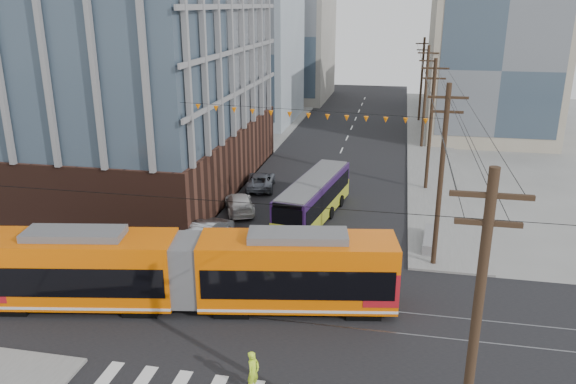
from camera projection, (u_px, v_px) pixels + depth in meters
The scene contains 15 objects.
ground at pixel (251, 354), 25.49m from camera, with size 160.00×160.00×0.00m, color slate.
office_building at pixel (62, 14), 46.42m from camera, with size 30.00×25.00×28.60m, color #381E16.
bg_bldg_nw_near at pixel (227, 52), 74.12m from camera, with size 18.00×16.00×18.00m, color #8C99A5.
bg_bldg_ne_near at pixel (492, 69), 64.56m from camera, with size 14.00×14.00×16.00m, color gray.
bg_bldg_nw_far at pixel (281, 37), 91.83m from camera, with size 16.00×18.00×20.00m, color gray.
bg_bldg_ne_far at pixel (486, 61), 83.10m from camera, with size 16.00×16.00×14.00m, color #8C99A5.
utility_pole_near at pixel (473, 346), 16.58m from camera, with size 0.30×0.30×11.00m, color black.
utility_pole_far at pixel (422, 80), 74.19m from camera, with size 0.30×0.30×11.00m, color black.
streetcar at pixel (188, 271), 28.83m from camera, with size 21.29×2.99×4.10m, color #E45C03, non-canonical shape.
city_bus at pixel (314, 199), 40.98m from camera, with size 2.42×11.19×3.17m, color #281140, non-canonical shape.
parked_car_silver at pixel (208, 231), 37.33m from camera, with size 1.58×4.54×1.49m, color gray.
parked_car_white at pixel (239, 203), 42.68m from camera, with size 1.97×4.85×1.41m, color silver.
parked_car_grey at pixel (261, 181), 48.14m from camera, with size 2.27×4.91×1.37m, color #4E535E.
pedestrian at pixel (253, 371), 22.79m from camera, with size 0.66×0.43×1.81m, color #CEFF2B.
jersey_barrier at pixel (428, 240), 36.75m from camera, with size 0.89×3.96×0.79m, color #5C5B64.
Camera 1 is at (5.93, -21.06, 15.09)m, focal length 35.00 mm.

